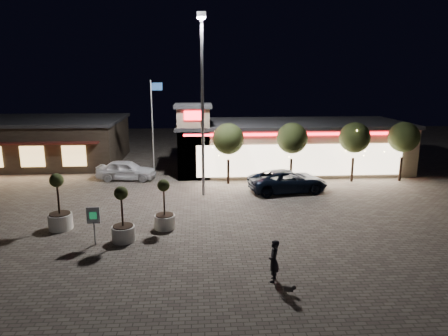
{
  "coord_description": "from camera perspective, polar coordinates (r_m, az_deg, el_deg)",
  "views": [
    {
      "loc": [
        1.68,
        -19.42,
        8.4
      ],
      "look_at": [
        3.34,
        6.0,
        2.44
      ],
      "focal_mm": 32.0,
      "sensor_mm": 36.0,
      "label": 1
    }
  ],
  "objects": [
    {
      "name": "ground",
      "position": [
        21.23,
        -8.09,
        -10.28
      ],
      "size": [
        90.0,
        90.0,
        0.0
      ],
      "primitive_type": "plane",
      "color": "#6D6358",
      "rests_on": "ground"
    },
    {
      "name": "retail_building",
      "position": [
        36.62,
        8.68,
        3.29
      ],
      "size": [
        20.4,
        8.4,
        6.1
      ],
      "color": "tan",
      "rests_on": "ground"
    },
    {
      "name": "restaurant_building",
      "position": [
        42.86,
        -25.2,
        3.54
      ],
      "size": [
        16.4,
        11.0,
        4.3
      ],
      "color": "#382D23",
      "rests_on": "ground"
    },
    {
      "name": "floodlight_pole",
      "position": [
        27.46,
        -3.11,
        10.27
      ],
      "size": [
        0.6,
        0.4,
        12.38
      ],
      "color": "gray",
      "rests_on": "ground"
    },
    {
      "name": "flagpole",
      "position": [
        32.82,
        -10.05,
        6.58
      ],
      "size": [
        0.95,
        0.1,
        8.0
      ],
      "color": "white",
      "rests_on": "ground"
    },
    {
      "name": "string_tree_a",
      "position": [
        30.89,
        0.62,
        4.16
      ],
      "size": [
        2.42,
        2.42,
        4.79
      ],
      "color": "#332319",
      "rests_on": "ground"
    },
    {
      "name": "string_tree_b",
      "position": [
        31.66,
        9.71,
        4.19
      ],
      "size": [
        2.42,
        2.42,
        4.79
      ],
      "color": "#332319",
      "rests_on": "ground"
    },
    {
      "name": "string_tree_c",
      "position": [
        33.18,
        18.16,
        4.13
      ],
      "size": [
        2.42,
        2.42,
        4.79
      ],
      "color": "#332319",
      "rests_on": "ground"
    },
    {
      "name": "string_tree_d",
      "position": [
        34.86,
        24.29,
        4.03
      ],
      "size": [
        2.42,
        2.42,
        4.79
      ],
      "color": "#332319",
      "rests_on": "ground"
    },
    {
      "name": "pickup_truck",
      "position": [
        29.67,
        9.12,
        -1.83
      ],
      "size": [
        6.16,
        3.54,
        1.62
      ],
      "primitive_type": "imported",
      "rotation": [
        0.0,
        0.0,
        1.72
      ],
      "color": "black",
      "rests_on": "ground"
    },
    {
      "name": "white_sedan",
      "position": [
        33.58,
        -13.79,
        -0.27
      ],
      "size": [
        4.98,
        2.5,
        1.63
      ],
      "primitive_type": "imported",
      "rotation": [
        0.0,
        0.0,
        1.45
      ],
      "color": "white",
      "rests_on": "ground"
    },
    {
      "name": "pedestrian",
      "position": [
        17.05,
        7.12,
        -13.03
      ],
      "size": [
        0.6,
        0.75,
        1.81
      ],
      "primitive_type": "imported",
      "rotation": [
        0.0,
        0.0,
        -1.85
      ],
      "color": "black",
      "rests_on": "ground"
    },
    {
      "name": "dog",
      "position": [
        16.5,
        9.47,
        -16.59
      ],
      "size": [
        0.49,
        0.22,
        0.26
      ],
      "color": "#59514C",
      "rests_on": "ground"
    },
    {
      "name": "planter_left",
      "position": [
        24.03,
        -22.43,
        -5.84
      ],
      "size": [
        1.3,
        1.3,
        3.19
      ],
      "color": "white",
      "rests_on": "ground"
    },
    {
      "name": "planter_mid",
      "position": [
        21.33,
        -14.24,
        -7.82
      ],
      "size": [
        1.19,
        1.19,
        2.93
      ],
      "color": "white",
      "rests_on": "ground"
    },
    {
      "name": "planter_right",
      "position": [
        22.58,
        -8.49,
        -6.44
      ],
      "size": [
        1.16,
        1.16,
        2.84
      ],
      "color": "white",
      "rests_on": "ground"
    },
    {
      "name": "valet_sign",
      "position": [
        21.12,
        -18.15,
        -6.89
      ],
      "size": [
        0.66,
        0.09,
        1.99
      ],
      "color": "gray",
      "rests_on": "ground"
    }
  ]
}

